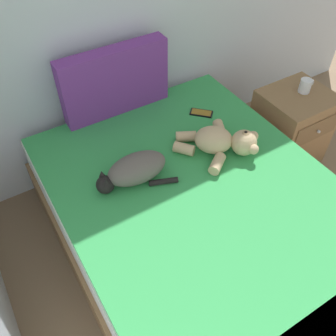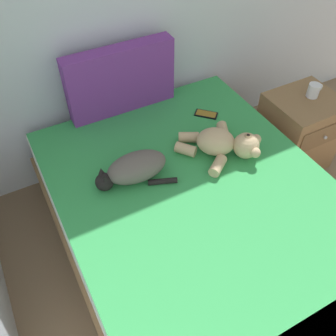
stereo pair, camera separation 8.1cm
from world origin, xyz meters
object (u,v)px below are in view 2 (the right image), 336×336
Objects in this scene: mug at (314,90)px; patterned_cushion at (121,80)px; bed at (204,232)px; teddy_bear at (224,143)px; cat at (134,169)px; cell_phone at (206,114)px; nightstand at (297,132)px.

patterned_cushion is at bearing 155.70° from mug.
bed is 1.08m from patterned_cushion.
bed is 2.92× the size of patterned_cushion.
patterned_cushion is at bearing 117.04° from teddy_bear.
cat is 3.51× the size of mug.
teddy_bear reaches higher than mug.
cell_phone is (0.65, 0.29, -0.07)m from cat.
cat is 0.73× the size of nightstand.
teddy_bear reaches higher than bed.
bed is at bearing -158.79° from nightstand.
mug is at bearing -24.30° from patterned_cushion.
mug is at bearing 21.10° from bed.
patterned_cushion is 1.23× the size of nightstand.
teddy_bear is at bearing -106.47° from cell_phone.
cat is 0.55m from teddy_bear.
cell_phone is at bearing 164.36° from mug.
teddy_bear is 0.85m from nightstand.
mug is (0.73, -0.20, 0.08)m from cell_phone.
patterned_cushion reaches higher than cat.
cat is at bearing 173.68° from teddy_bear.
cell_phone is (0.10, 0.35, -0.06)m from teddy_bear.
nightstand is at bearing 9.58° from teddy_bear.
cell_phone is at bearing 161.82° from nightstand.
mug reaches higher than bed.
cell_phone is at bearing -36.03° from patterned_cushion.
mug is (1.11, 0.43, 0.36)m from bed.
patterned_cushion reaches higher than bed.
patterned_cushion is at bearing 71.94° from cat.
bed is 3.59× the size of nightstand.
cell_phone is 1.30× the size of mug.
nightstand is (1.33, 0.07, -0.33)m from cat.
patterned_cushion is 0.67m from cat.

